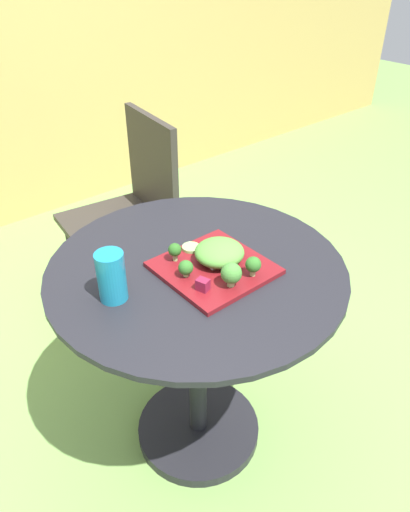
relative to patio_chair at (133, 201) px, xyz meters
name	(u,v)px	position (x,y,z in m)	size (l,w,h in m)	color
ground_plane	(198,431)	(-0.30, -0.83, -0.53)	(12.00, 12.00, 0.00)	#70994C
patio_table	(197,340)	(-0.30, -0.83, -0.06)	(0.85, 0.85, 0.75)	black
patio_chair	(133,201)	(0.00, 0.00, 0.00)	(0.49, 0.49, 0.90)	#332D28
salad_plate	(214,268)	(-0.27, -0.87, 0.23)	(0.28, 0.28, 0.01)	maroon
drinking_glass	(112,279)	(-0.55, -0.80, 0.29)	(0.07, 0.07, 0.14)	teal
fork	(204,257)	(-0.27, -0.83, 0.24)	(0.04, 0.15, 0.00)	silver
lettuce_mound	(219,252)	(-0.25, -0.87, 0.27)	(0.14, 0.14, 0.06)	#519338
broccoli_floret_0	(253,265)	(-0.22, -0.97, 0.27)	(0.04, 0.04, 0.06)	#99B770
broccoli_floret_1	(175,250)	(-0.34, -0.78, 0.27)	(0.04, 0.04, 0.05)	#99B770
broccoli_floret_2	(230,274)	(-0.30, -0.97, 0.28)	(0.06, 0.06, 0.07)	#99B770
broccoli_floret_3	(186,268)	(-0.36, -0.86, 0.27)	(0.04, 0.04, 0.05)	#99B770
cucumber_slice_0	(191,248)	(-0.27, -0.77, 0.25)	(0.05, 0.05, 0.01)	#8EB766
beet_chunk_0	(203,285)	(-0.36, -0.94, 0.26)	(0.03, 0.03, 0.03)	maroon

